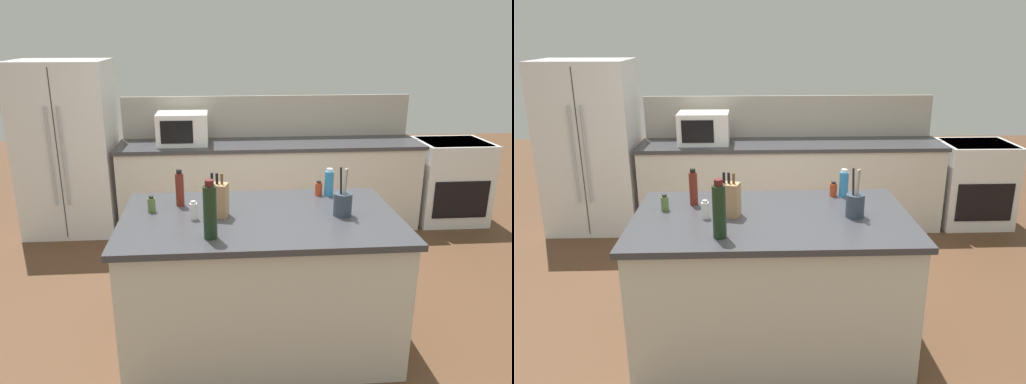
# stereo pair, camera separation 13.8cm
# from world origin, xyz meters

# --- Properties ---
(ground_plane) EXTENTS (14.00, 14.00, 0.00)m
(ground_plane) POSITION_xyz_m (0.00, 0.00, 0.00)
(ground_plane) COLOR brown
(back_counter_run) EXTENTS (3.24, 0.66, 0.94)m
(back_counter_run) POSITION_xyz_m (0.30, 2.20, 0.47)
(back_counter_run) COLOR beige
(back_counter_run) RESTS_ON ground_plane
(wall_backsplash) EXTENTS (3.20, 0.03, 0.46)m
(wall_backsplash) POSITION_xyz_m (0.30, 2.52, 1.17)
(wall_backsplash) COLOR #B2A899
(wall_backsplash) RESTS_ON back_counter_run
(kitchen_island) EXTENTS (1.81, 1.08, 0.94)m
(kitchen_island) POSITION_xyz_m (0.00, 0.00, 0.47)
(kitchen_island) COLOR beige
(kitchen_island) RESTS_ON ground_plane
(refrigerator) EXTENTS (0.94, 0.75, 1.81)m
(refrigerator) POSITION_xyz_m (-1.83, 2.25, 0.90)
(refrigerator) COLOR white
(refrigerator) RESTS_ON ground_plane
(range_oven) EXTENTS (0.76, 0.65, 0.92)m
(range_oven) POSITION_xyz_m (2.34, 2.20, 0.47)
(range_oven) COLOR white
(range_oven) RESTS_ON ground_plane
(microwave) EXTENTS (0.53, 0.39, 0.33)m
(microwave) POSITION_xyz_m (-0.63, 2.20, 1.11)
(microwave) COLOR white
(microwave) RESTS_ON back_counter_run
(knife_block) EXTENTS (0.15, 0.13, 0.29)m
(knife_block) POSITION_xyz_m (-0.28, 0.02, 1.05)
(knife_block) COLOR #A87C54
(knife_block) RESTS_ON kitchen_island
(utensil_crock) EXTENTS (0.12, 0.12, 0.32)m
(utensil_crock) POSITION_xyz_m (0.53, -0.03, 1.02)
(utensil_crock) COLOR #333D4C
(utensil_crock) RESTS_ON kitchen_island
(vinegar_bottle) EXTENTS (0.06, 0.06, 0.25)m
(vinegar_bottle) POSITION_xyz_m (-0.53, 0.25, 1.06)
(vinegar_bottle) COLOR maroon
(vinegar_bottle) RESTS_ON kitchen_island
(spice_jar_oregano) EXTENTS (0.05, 0.05, 0.11)m
(spice_jar_oregano) POSITION_xyz_m (-0.71, 0.14, 0.99)
(spice_jar_oregano) COLOR #567038
(spice_jar_oregano) RESTS_ON kitchen_island
(spice_jar_paprika) EXTENTS (0.05, 0.05, 0.11)m
(spice_jar_paprika) POSITION_xyz_m (0.46, 0.40, 0.99)
(spice_jar_paprika) COLOR #B73D1E
(spice_jar_paprika) RESTS_ON kitchen_island
(wine_bottle) EXTENTS (0.08, 0.08, 0.35)m
(wine_bottle) POSITION_xyz_m (-0.32, -0.33, 1.11)
(wine_bottle) COLOR black
(wine_bottle) RESTS_ON kitchen_island
(dish_soap_bottle) EXTENTS (0.07, 0.07, 0.20)m
(dish_soap_bottle) POSITION_xyz_m (0.53, 0.39, 1.04)
(dish_soap_bottle) COLOR #3384BC
(dish_soap_bottle) RESTS_ON kitchen_island
(salt_shaker) EXTENTS (0.05, 0.05, 0.12)m
(salt_shaker) POSITION_xyz_m (-0.43, -0.02, 1.00)
(salt_shaker) COLOR silver
(salt_shaker) RESTS_ON kitchen_island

